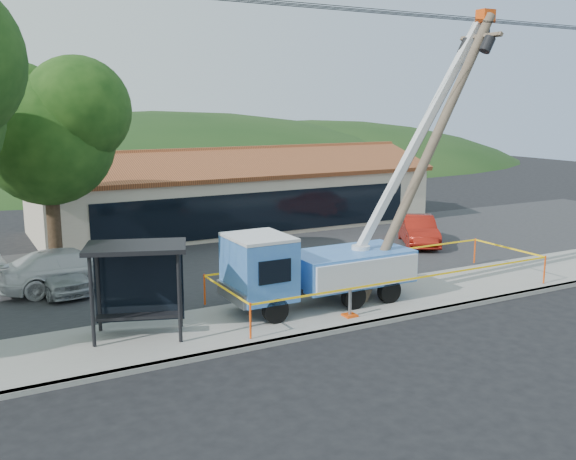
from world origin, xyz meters
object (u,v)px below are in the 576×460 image
at_px(car_red, 417,246).
at_px(utility_truck, 317,262).
at_px(car_silver, 60,293).
at_px(car_white, 73,291).
at_px(bus_shelter, 137,268).
at_px(leaning_pole, 434,142).

bearing_deg(car_red, utility_truck, -117.57).
bearing_deg(car_silver, car_white, 8.13).
bearing_deg(car_white, bus_shelter, -176.00).
bearing_deg(car_red, car_silver, -150.32).
relative_size(utility_truck, bus_shelter, 3.18).
xyz_separation_m(utility_truck, bus_shelter, (-6.27, 0.05, 0.56)).
relative_size(leaning_pole, bus_shelter, 3.06).
relative_size(utility_truck, car_white, 1.99).
bearing_deg(car_silver, car_red, -7.02).
distance_m(utility_truck, bus_shelter, 6.30).
bearing_deg(bus_shelter, leaning_pole, 17.07).
xyz_separation_m(leaning_pole, car_silver, (-12.24, 6.67, -5.71)).
height_order(car_silver, car_white, car_white).
height_order(utility_truck, car_silver, utility_truck).
relative_size(car_silver, car_red, 0.91).
distance_m(leaning_pole, bus_shelter, 11.43).
distance_m(leaning_pole, car_red, 10.16).
xyz_separation_m(bus_shelter, car_white, (-0.87, 6.31, -2.23)).
distance_m(car_red, car_white, 16.83).
relative_size(utility_truck, car_red, 2.41).
bearing_deg(car_red, car_white, -150.77).
height_order(car_red, car_white, car_white).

